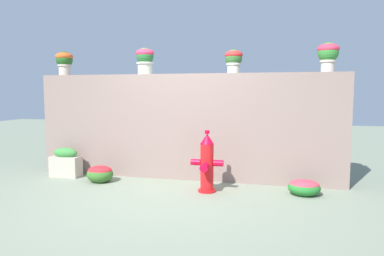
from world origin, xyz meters
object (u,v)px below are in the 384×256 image
object	(u,v)px
potted_plant_0	(64,61)
flower_bush_right	(100,173)
potted_plant_2	(234,59)
flower_bush_left	(304,187)
potted_plant_1	(145,59)
fire_hydrant	(207,164)
potted_plant_3	(328,53)
planter_box	(66,163)

from	to	relation	value
potted_plant_0	flower_bush_right	distance (m)	2.20
potted_plant_2	flower_bush_left	bearing A→B (deg)	-28.59
potted_plant_0	potted_plant_1	bearing A→B (deg)	-0.38
fire_hydrant	flower_bush_right	bearing A→B (deg)	175.11
potted_plant_2	flower_bush_right	xyz separation A→B (m)	(-2.06, -0.61, -1.82)
potted_plant_3	planter_box	xyz separation A→B (m)	(-4.22, -0.41, -1.78)
potted_plant_0	potted_plant_3	bearing A→B (deg)	-0.24
potted_plant_2	planter_box	xyz separation A→B (m)	(-2.81, -0.41, -1.73)
potted_plant_3	planter_box	size ratio (longest dim) A/B	0.88
potted_plant_3	planter_box	world-z (taller)	potted_plant_3
potted_plant_0	flower_bush_left	distance (m)	4.59
potted_plant_1	flower_bush_left	world-z (taller)	potted_plant_1
potted_plant_2	planter_box	distance (m)	3.32
potted_plant_0	potted_plant_2	distance (m)	3.04
potted_plant_2	fire_hydrant	xyz separation A→B (m)	(-0.28, -0.76, -1.56)
potted_plant_2	potted_plant_3	world-z (taller)	potted_plant_3
fire_hydrant	planter_box	xyz separation A→B (m)	(-2.53, 0.35, -0.17)
flower_bush_left	potted_plant_0	bearing A→B (deg)	171.63
potted_plant_1	flower_bush_left	bearing A→B (deg)	-13.01
potted_plant_2	potted_plant_3	size ratio (longest dim) A/B	0.86
potted_plant_2	flower_bush_left	distance (m)	2.23
potted_plant_3	flower_bush_left	xyz separation A→B (m)	(-0.32, -0.59, -1.90)
fire_hydrant	flower_bush_right	xyz separation A→B (m)	(-1.78, 0.15, -0.26)
potted_plant_1	fire_hydrant	bearing A→B (deg)	-32.10
potted_plant_2	fire_hydrant	world-z (taller)	potted_plant_2
potted_plant_2	flower_bush_right	size ratio (longest dim) A/B	0.88
potted_plant_0	potted_plant_3	world-z (taller)	potted_plant_3
potted_plant_2	flower_bush_left	xyz separation A→B (m)	(1.09, -0.59, -1.85)
potted_plant_3	flower_bush_left	world-z (taller)	potted_plant_3
potted_plant_3	potted_plant_1	bearing A→B (deg)	179.84
potted_plant_1	planter_box	distance (m)	2.24
flower_bush_right	planter_box	xyz separation A→B (m)	(-0.75, 0.20, 0.09)
potted_plant_0	planter_box	world-z (taller)	potted_plant_0
potted_plant_2	planter_box	bearing A→B (deg)	-171.63
potted_plant_0	flower_bush_left	size ratio (longest dim) A/B	0.96
potted_plant_0	flower_bush_right	size ratio (longest dim) A/B	1.00
potted_plant_1	flower_bush_right	bearing A→B (deg)	-132.38
planter_box	flower_bush_right	bearing A→B (deg)	-14.87
potted_plant_0	fire_hydrant	size ratio (longest dim) A/B	0.48
fire_hydrant	flower_bush_left	distance (m)	1.41
potted_plant_2	fire_hydrant	distance (m)	1.76
flower_bush_left	potted_plant_1	bearing A→B (deg)	166.99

